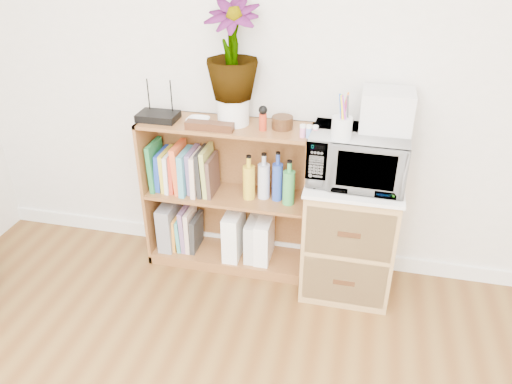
% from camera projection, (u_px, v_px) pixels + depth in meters
% --- Properties ---
extents(skirting_board, '(4.00, 0.02, 0.10)m').
position_uv_depth(skirting_board, '(286.00, 249.00, 3.29)').
color(skirting_board, white).
rests_on(skirting_board, ground).
extents(bookshelf, '(1.00, 0.30, 0.95)m').
position_uv_depth(bookshelf, '(227.00, 197.00, 3.04)').
color(bookshelf, brown).
rests_on(bookshelf, ground).
extents(wicker_unit, '(0.50, 0.45, 0.70)m').
position_uv_depth(wicker_unit, '(349.00, 237.00, 2.89)').
color(wicker_unit, '#9E7542').
rests_on(wicker_unit, ground).
extents(microwave, '(0.52, 0.36, 0.28)m').
position_uv_depth(microwave, '(358.00, 158.00, 2.63)').
color(microwave, silver).
rests_on(microwave, wicker_unit).
extents(pen_cup, '(0.10, 0.10, 0.11)m').
position_uv_depth(pen_cup, '(342.00, 128.00, 2.47)').
color(pen_cup, silver).
rests_on(pen_cup, microwave).
extents(small_appliance, '(0.26, 0.22, 0.21)m').
position_uv_depth(small_appliance, '(387.00, 110.00, 2.56)').
color(small_appliance, silver).
rests_on(small_appliance, microwave).
extents(router, '(0.23, 0.15, 0.04)m').
position_uv_depth(router, '(158.00, 116.00, 2.85)').
color(router, black).
rests_on(router, bookshelf).
extents(white_bowl, '(0.13, 0.13, 0.03)m').
position_uv_depth(white_bowl, '(198.00, 121.00, 2.80)').
color(white_bowl, white).
rests_on(white_bowl, bookshelf).
extents(plant_pot, '(0.18, 0.18, 0.15)m').
position_uv_depth(plant_pot, '(233.00, 111.00, 2.78)').
color(plant_pot, silver).
rests_on(plant_pot, bookshelf).
extents(potted_plant, '(0.29, 0.29, 0.52)m').
position_uv_depth(potted_plant, '(232.00, 50.00, 2.61)').
color(potted_plant, '#366B2A').
rests_on(potted_plant, plant_pot).
extents(trinket_box, '(0.27, 0.07, 0.04)m').
position_uv_depth(trinket_box, '(210.00, 126.00, 2.72)').
color(trinket_box, '#351A0E').
rests_on(trinket_box, bookshelf).
extents(kokeshi_doll, '(0.04, 0.04, 0.09)m').
position_uv_depth(kokeshi_doll, '(263.00, 122.00, 2.70)').
color(kokeshi_doll, '#AE2C15').
rests_on(kokeshi_doll, bookshelf).
extents(wooden_bowl, '(0.12, 0.12, 0.07)m').
position_uv_depth(wooden_bowl, '(282.00, 122.00, 2.73)').
color(wooden_bowl, '#361B0E').
rests_on(wooden_bowl, bookshelf).
extents(paint_jars, '(0.10, 0.04, 0.05)m').
position_uv_depth(paint_jars, '(309.00, 133.00, 2.62)').
color(paint_jars, pink).
rests_on(paint_jars, bookshelf).
extents(file_box, '(0.09, 0.24, 0.30)m').
position_uv_depth(file_box, '(170.00, 224.00, 3.24)').
color(file_box, gray).
rests_on(file_box, bookshelf).
extents(magazine_holder_left, '(0.10, 0.25, 0.31)m').
position_uv_depth(magazine_holder_left, '(234.00, 233.00, 3.14)').
color(magazine_holder_left, white).
rests_on(magazine_holder_left, bookshelf).
extents(magazine_holder_mid, '(0.08, 0.21, 0.26)m').
position_uv_depth(magazine_holder_mid, '(254.00, 239.00, 3.13)').
color(magazine_holder_mid, silver).
rests_on(magazine_holder_mid, bookshelf).
extents(magazine_holder_right, '(0.09, 0.22, 0.28)m').
position_uv_depth(magazine_holder_right, '(264.00, 239.00, 3.11)').
color(magazine_holder_right, white).
rests_on(magazine_holder_right, bookshelf).
extents(cookbooks, '(0.39, 0.20, 0.30)m').
position_uv_depth(cookbooks, '(184.00, 170.00, 3.01)').
color(cookbooks, '#1F753A').
rests_on(cookbooks, bookshelf).
extents(liquor_bottles, '(0.48, 0.07, 0.32)m').
position_uv_depth(liquor_bottles, '(284.00, 179.00, 2.89)').
color(liquor_bottles, gold).
rests_on(liquor_bottles, bookshelf).
extents(lower_books, '(0.16, 0.19, 0.29)m').
position_uv_depth(lower_books, '(188.00, 230.00, 3.22)').
color(lower_books, orange).
rests_on(lower_books, bookshelf).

